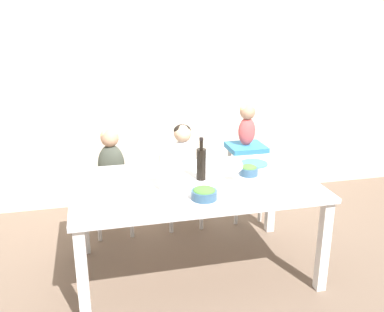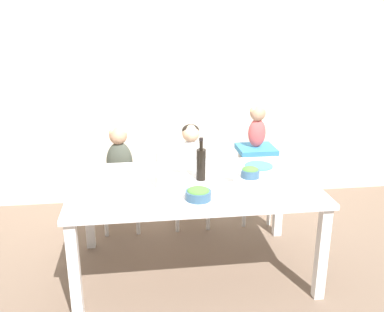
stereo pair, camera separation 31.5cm
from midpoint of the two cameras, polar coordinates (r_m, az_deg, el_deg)
name	(u,v)px [view 2 (the right image)]	position (r m, az deg, el deg)	size (l,w,h in m)	color
ground_plane	(193,269)	(3.48, 2.85, -14.88)	(14.00, 14.00, 0.00)	#705B4C
wall_back	(174,73)	(4.38, -0.27, 11.02)	(10.00, 0.06, 2.70)	beige
dining_table	(193,193)	(3.17, 3.04, -4.98)	(1.77, 1.04, 0.73)	silver
chair_far_left	(121,189)	(3.94, -7.19, -4.48)	(0.40, 0.38, 0.46)	silver
chair_far_center	(191,186)	(3.99, 2.11, -4.05)	(0.40, 0.38, 0.46)	silver
chair_right_highchair	(255,164)	(4.07, 10.65, -1.13)	(0.34, 0.32, 0.75)	silver
person_child_left	(119,154)	(3.82, -7.39, 0.28)	(0.23, 0.16, 0.51)	#3D4238
person_child_center	(191,151)	(3.88, 2.16, 0.67)	(0.23, 0.16, 0.51)	silver
person_baby_right	(257,123)	(3.96, 10.98, 4.34)	(0.16, 0.15, 0.39)	#C64C4C
wine_bottle	(201,163)	(3.15, 4.07, -1.03)	(0.07, 0.07, 0.32)	black
paper_towel_roll	(164,171)	(2.98, -0.72, -2.03)	(0.11, 0.11, 0.27)	white
wine_glass_near	(237,168)	(3.10, 8.94, -1.65)	(0.07, 0.07, 0.17)	white
wine_glass_far	(181,160)	(3.24, 1.36, -0.56)	(0.07, 0.07, 0.17)	white
salad_bowl_large	(198,194)	(2.85, 4.02, -5.09)	(0.17, 0.17, 0.08)	#335675
salad_bowl_small	(250,172)	(3.28, 10.52, -2.17)	(0.14, 0.14, 0.08)	#335675
dinner_plate_front_left	(110,203)	(2.82, -7.76, -6.28)	(0.23, 0.23, 0.01)	silver
dinner_plate_back_left	(130,171)	(3.36, -5.68, -2.06)	(0.23, 0.23, 0.01)	silver
dinner_plate_back_right	(259,166)	(3.53, 11.43, -1.33)	(0.23, 0.23, 0.01)	teal
dinner_plate_front_right	(268,191)	(3.05, 13.06, -4.60)	(0.23, 0.23, 0.01)	silver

